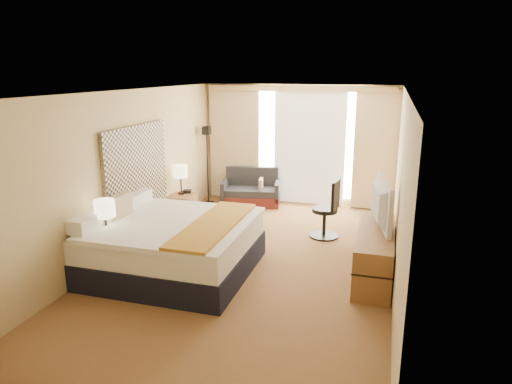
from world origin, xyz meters
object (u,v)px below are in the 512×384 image
(desk_chair, at_px, (328,212))
(lamp_right, at_px, (180,172))
(nightstand_left, at_px, (108,257))
(media_dresser, at_px, (375,254))
(bed, at_px, (171,245))
(floor_lamp, at_px, (207,149))
(television, at_px, (375,203))
(lamp_left, at_px, (105,209))
(loveseat, at_px, (251,192))
(nightstand_right, at_px, (183,209))

(desk_chair, xyz_separation_m, lamp_right, (-2.87, 0.10, 0.52))
(nightstand_left, distance_m, media_dresser, 3.85)
(bed, bearing_deg, floor_lamp, 103.49)
(media_dresser, relative_size, television, 1.51)
(nightstand_left, bearing_deg, lamp_left, -40.40)
(nightstand_left, height_order, lamp_right, lamp_right)
(desk_chair, bearing_deg, floor_lamp, 161.75)
(bed, height_order, loveseat, bed)
(floor_lamp, distance_m, lamp_right, 1.33)
(lamp_right, bearing_deg, bed, -68.51)
(nightstand_right, relative_size, television, 0.46)
(bed, xyz_separation_m, loveseat, (0.11, 3.69, -0.15))
(bed, bearing_deg, desk_chair, 45.54)
(nightstand_left, height_order, television, television)
(nightstand_right, xyz_separation_m, lamp_right, (-0.04, 0.06, 0.72))
(nightstand_right, height_order, television, television)
(nightstand_left, bearing_deg, loveseat, 77.36)
(media_dresser, xyz_separation_m, loveseat, (-2.78, 3.04, -0.09))
(media_dresser, bearing_deg, television, 102.32)
(lamp_right, xyz_separation_m, television, (3.69, -1.28, 0.05))
(loveseat, xyz_separation_m, floor_lamp, (-0.94, -0.21, 0.96))
(media_dresser, xyz_separation_m, floor_lamp, (-3.73, 2.83, 0.87))
(lamp_left, bearing_deg, bed, 29.58)
(bed, distance_m, desk_chair, 2.89)
(loveseat, height_order, lamp_right, lamp_right)
(television, bearing_deg, floor_lamp, 44.44)
(nightstand_right, xyz_separation_m, bed, (0.81, -2.10, 0.13))
(media_dresser, distance_m, television, 0.73)
(lamp_left, bearing_deg, nightstand_left, 139.60)
(media_dresser, height_order, lamp_right, lamp_right)
(bed, bearing_deg, lamp_right, 111.49)
(floor_lamp, relative_size, lamp_right, 3.01)
(nightstand_right, height_order, lamp_right, lamp_right)
(media_dresser, bearing_deg, loveseat, 132.50)
(loveseat, distance_m, lamp_right, 1.94)
(nightstand_right, xyz_separation_m, media_dresser, (3.70, -1.45, 0.07))
(desk_chair, relative_size, lamp_right, 1.84)
(loveseat, xyz_separation_m, lamp_right, (-0.96, -1.52, 0.73))
(media_dresser, height_order, desk_chair, desk_chair)
(nightstand_left, height_order, nightstand_right, same)
(loveseat, xyz_separation_m, desk_chair, (1.91, -1.63, 0.21))
(nightstand_left, xyz_separation_m, loveseat, (0.92, 4.09, -0.01))
(loveseat, xyz_separation_m, lamp_left, (-0.88, -4.12, 0.75))
(nightstand_right, bearing_deg, loveseat, 60.00)
(nightstand_right, bearing_deg, nightstand_left, -90.00)
(bed, distance_m, loveseat, 3.69)
(nightstand_left, xyz_separation_m, television, (3.65, 1.28, 0.77))
(floor_lamp, xyz_separation_m, television, (3.68, -2.60, -0.17))
(nightstand_right, relative_size, lamp_left, 0.91)
(media_dresser, bearing_deg, nightstand_left, -164.16)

